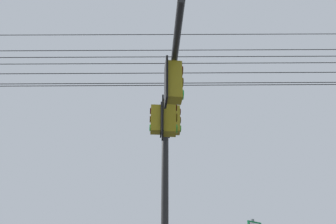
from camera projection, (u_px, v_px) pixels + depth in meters
name	position (u px, v px, depth m)	size (l,w,h in m)	color
signal_mast_assembly	(167.00, 149.00, 9.24)	(2.91, 5.07, 7.16)	black
overhead_wire_span	(126.00, 63.00, 12.01)	(27.04, 11.88, 2.52)	black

